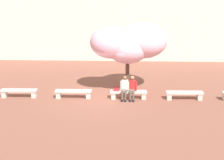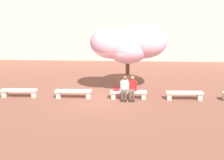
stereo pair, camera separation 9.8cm
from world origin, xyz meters
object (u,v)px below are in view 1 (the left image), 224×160
Objects in this scene: stone_bench_center at (73,93)px; person_seated_right at (132,87)px; stone_bench_near_east at (128,93)px; person_seated_left at (125,87)px; cherry_tree_main at (130,43)px; stone_bench_near_west at (19,92)px; handbag at (117,89)px; stone_bench_east_end at (184,94)px.

person_seated_right is (3.21, -0.05, 0.39)m from stone_bench_center.
person_seated_left is (-0.21, -0.05, 0.39)m from stone_bench_near_east.
cherry_tree_main is (0.08, 1.31, 2.55)m from stone_bench_near_east.
stone_bench_center and stone_bench_near_east have the same top height.
stone_bench_center is (3.01, 0.00, 0.00)m from stone_bench_near_west.
stone_bench_center is 2.38m from handbag.
person_seated_right is at bearing -15.27° from stone_bench_near_east.
handbag is at bearing -0.21° from stone_bench_near_west.
handbag is (-0.65, -0.02, 0.27)m from stone_bench_near_east.
handbag is (-3.66, -0.02, 0.27)m from stone_bench_east_end.
stone_bench_east_end is 1.55× the size of person_seated_left.
stone_bench_east_end is 3.25m from person_seated_left.
stone_bench_near_east is 0.45m from person_seated_left.
handbag is at bearing -179.70° from stone_bench_east_end.
stone_bench_near_west is 6.75m from cherry_tree_main.
stone_bench_center is at bearing 180.00° from stone_bench_near_east.
person_seated_right is at bearing -0.95° from stone_bench_center.
stone_bench_center is at bearing 0.00° from stone_bench_near_west.
person_seated_left is 1.00× the size of person_seated_right.
handbag reaches higher than stone_bench_near_west.
stone_bench_near_west is at bearing 180.00° from stone_bench_near_east.
cherry_tree_main is (-0.11, 1.37, 2.16)m from person_seated_right.
person_seated_right is at bearing -178.92° from stone_bench_east_end.
stone_bench_near_west is 9.04m from stone_bench_east_end.
stone_bench_near_east is 0.70m from handbag.
stone_bench_center is at bearing 179.05° from person_seated_right.
stone_bench_near_west and stone_bench_center have the same top height.
handbag is (-0.44, 0.03, -0.12)m from person_seated_left.
stone_bench_near_east is at bearing 0.00° from stone_bench_center.
person_seated_left is 0.30× the size of cherry_tree_main.
stone_bench_near_west is 5.83m from person_seated_left.
stone_bench_east_end is at bearing 0.00° from stone_bench_near_east.
stone_bench_near_east is at bearing -93.64° from cherry_tree_main.
stone_bench_near_west is at bearing 179.48° from person_seated_left.
stone_bench_east_end is 2.85m from person_seated_right.
stone_bench_near_west is at bearing 180.00° from stone_bench_east_end.
cherry_tree_main reaches higher than person_seated_left.
stone_bench_near_east is 2.87m from cherry_tree_main.
cherry_tree_main reaches higher than stone_bench_near_west.
stone_bench_center is 1.55× the size of person_seated_left.
stone_bench_near_west is 1.00× the size of stone_bench_near_east.
person_seated_right is 0.30× the size of cherry_tree_main.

